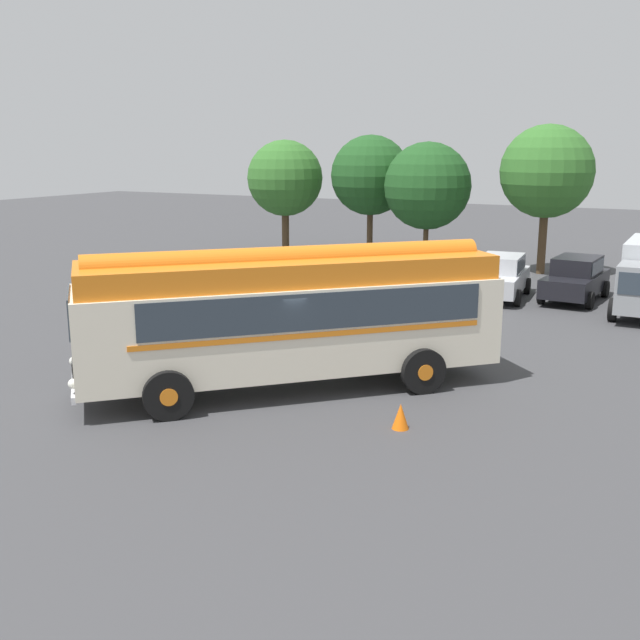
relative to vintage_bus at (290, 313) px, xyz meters
The scene contains 10 objects.
ground_plane 1.92m from the vintage_bus, behind, with size 120.00×120.00×0.00m, color #3D3D3F.
vintage_bus is the anchor object (origin of this frame).
car_near_left 13.94m from the vintage_bus, 94.74° to the left, with size 2.29×4.36×1.66m.
car_mid_left 13.57m from the vintage_bus, 82.99° to the left, with size 2.22×4.33×1.66m.
car_mid_right 14.99m from the vintage_bus, 73.26° to the left, with size 2.20×4.32×1.66m.
tree_far_left 23.44m from the vintage_bus, 120.47° to the left, with size 4.04×4.04×6.11m.
tree_left_of_centre 22.00m from the vintage_bus, 108.70° to the left, with size 4.09×4.09×6.34m.
tree_centre 19.90m from the vintage_bus, 100.29° to the left, with size 4.18×4.18×5.99m.
tree_right_of_centre 20.16m from the vintage_bus, 84.76° to the left, with size 4.18×4.18×6.75m.
traffic_cone 3.95m from the vintage_bus, 20.70° to the right, with size 0.36×0.36×0.55m, color orange.
Camera 1 is at (9.04, -15.09, 5.79)m, focal length 42.00 mm.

